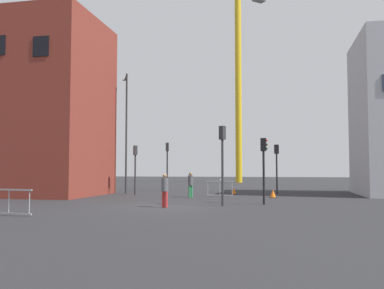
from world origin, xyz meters
TOP-DOWN VIEW (x-y plane):
  - ground at (0.00, 0.00)m, footprint 160.00×160.00m
  - brick_building at (-12.08, 6.88)m, footprint 10.31×7.56m
  - construction_crane at (0.19, 37.65)m, footprint 10.33×9.50m
  - streetlamp_tall at (-6.05, 10.49)m, footprint 1.08×1.83m
  - traffic_light_median at (5.51, 12.02)m, footprint 0.35×0.38m
  - traffic_light_near at (-3.51, 13.48)m, footprint 0.29×0.39m
  - traffic_light_island at (2.80, 1.00)m, footprint 0.38×0.36m
  - traffic_light_verge at (-4.72, 8.93)m, footprint 0.36×0.38m
  - traffic_light_corner at (4.85, 2.36)m, footprint 0.38×0.27m
  - pedestrian_walking at (0.12, -0.32)m, footprint 0.34×0.34m
  - pedestrian_waiting at (-0.12, 6.95)m, footprint 0.34×0.34m
  - safety_barrier_front at (1.15, 13.01)m, footprint 0.10×2.14m
  - safety_barrier_rear at (-5.12, -5.08)m, footprint 2.27×0.38m
  - safety_barrier_mid_span at (1.68, 8.10)m, footprint 1.87×0.10m
  - traffic_cone_on_verge at (5.26, 7.80)m, footprint 0.53×0.53m
  - traffic_cone_orange at (2.34, 11.07)m, footprint 0.46×0.46m

SIDE VIEW (x-z plane):
  - ground at x=0.00m, z-range 0.00..0.00m
  - traffic_cone_orange at x=2.34m, z-range -0.02..0.45m
  - traffic_cone_on_verge at x=5.26m, z-range -0.02..0.52m
  - safety_barrier_mid_span at x=1.68m, z-range 0.02..1.10m
  - safety_barrier_front at x=1.15m, z-range 0.02..1.10m
  - safety_barrier_rear at x=-5.12m, z-range 0.02..1.10m
  - pedestrian_walking at x=0.12m, z-range 0.13..1.80m
  - pedestrian_waiting at x=-0.12m, z-range 0.13..1.81m
  - traffic_light_corner at x=4.85m, z-range 0.63..4.18m
  - traffic_light_verge at x=-4.72m, z-range 0.64..4.26m
  - traffic_light_median at x=5.51m, z-range 0.66..4.41m
  - traffic_light_near at x=-3.51m, z-range 0.70..4.79m
  - traffic_light_island at x=2.80m, z-range 0.70..4.80m
  - streetlamp_tall at x=-6.05m, z-range 0.73..10.12m
  - brick_building at x=-12.08m, z-range 0.00..12.68m
  - construction_crane at x=0.19m, z-range 3.37..31.18m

